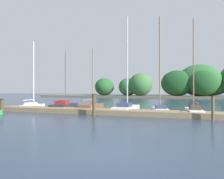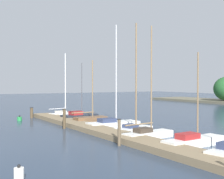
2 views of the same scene
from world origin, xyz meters
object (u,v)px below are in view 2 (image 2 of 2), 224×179
object	(u,v)px
sailboat_6	(195,140)
channel_buoy_0	(19,175)
sailboat_4	(135,126)
mooring_piling_2	(119,132)
sailboat_2	(92,119)
sailboat_0	(64,113)
sailboat_1	(80,116)
sailboat_3	(114,123)
mooring_piling_1	(64,119)
mooring_piling_0	(32,113)
channel_buoy_1	(20,119)
sailboat_5	(149,133)

from	to	relation	value
sailboat_6	channel_buoy_0	size ratio (longest dim) A/B	8.13
sailboat_4	mooring_piling_2	bearing A→B (deg)	-149.01
sailboat_2	sailboat_4	bearing A→B (deg)	-84.64
sailboat_0	sailboat_4	bearing A→B (deg)	-101.39
sailboat_1	sailboat_4	xyz separation A→B (m)	(8.52, 0.13, 0.11)
sailboat_3	sailboat_0	bearing A→B (deg)	92.92
sailboat_1	sailboat_3	world-z (taller)	sailboat_3
sailboat_0	mooring_piling_1	bearing A→B (deg)	-125.62
sailboat_4	sailboat_2	bearing A→B (deg)	81.04
sailboat_1	channel_buoy_0	distance (m)	18.16
sailboat_3	sailboat_1	bearing A→B (deg)	91.88
sailboat_3	sailboat_4	bearing A→B (deg)	-88.16
sailboat_0	mooring_piling_0	distance (m)	3.28
sailboat_0	sailboat_1	size ratio (longest dim) A/B	1.21
sailboat_1	mooring_piling_2	world-z (taller)	sailboat_1
mooring_piling_2	sailboat_6	bearing A→B (deg)	58.08
sailboat_1	mooring_piling_1	bearing A→B (deg)	-134.58
sailboat_0	sailboat_6	distance (m)	17.48
sailboat_3	sailboat_2	bearing A→B (deg)	99.01
channel_buoy_0	sailboat_1	bearing A→B (deg)	147.86
sailboat_6	mooring_piling_2	xyz separation A→B (m)	(-2.19, -3.51, 0.44)
sailboat_2	sailboat_6	size ratio (longest dim) A/B	1.05
sailboat_1	sailboat_6	size ratio (longest dim) A/B	1.04
sailboat_0	channel_buoy_1	size ratio (longest dim) A/B	13.26
sailboat_0	mooring_piling_0	bearing A→B (deg)	159.57
sailboat_6	mooring_piling_0	size ratio (longest dim) A/B	4.92
mooring_piling_1	sailboat_6	bearing A→B (deg)	20.34
channel_buoy_1	mooring_piling_0	bearing A→B (deg)	132.66
sailboat_3	sailboat_4	size ratio (longest dim) A/B	1.04
sailboat_0	channel_buoy_1	xyz separation A→B (m)	(1.00, -4.79, -0.16)
mooring_piling_0	mooring_piling_2	size ratio (longest dim) A/B	0.70
sailboat_5	sailboat_6	xyz separation A→B (m)	(3.14, 0.69, -0.05)
sailboat_1	mooring_piling_1	distance (m)	5.63
sailboat_1	mooring_piling_2	bearing A→B (deg)	-112.42
sailboat_4	sailboat_5	world-z (taller)	sailboat_4
sailboat_2	mooring_piling_0	xyz separation A→B (m)	(-6.65, -3.14, 0.17)
sailboat_6	channel_buoy_1	bearing A→B (deg)	103.07
sailboat_1	mooring_piling_1	xyz separation A→B (m)	(4.43, -3.45, 0.43)
sailboat_2	sailboat_5	distance (m)	8.11
mooring_piling_0	mooring_piling_1	xyz separation A→B (m)	(8.19, 0.02, 0.23)
sailboat_6	mooring_piling_1	bearing A→B (deg)	106.02
sailboat_3	mooring_piling_0	bearing A→B (deg)	111.36
mooring_piling_1	mooring_piling_2	xyz separation A→B (m)	(7.52, 0.09, -0.01)
sailboat_4	sailboat_5	xyz separation A→B (m)	(2.48, -0.67, -0.08)
sailboat_0	sailboat_6	world-z (taller)	sailboat_0
sailboat_2	sailboat_3	world-z (taller)	sailboat_3
sailboat_0	sailboat_6	size ratio (longest dim) A/B	1.26
sailboat_6	mooring_piling_2	bearing A→B (deg)	143.76
mooring_piling_2	sailboat_1	bearing A→B (deg)	164.30
sailboat_4	sailboat_6	size ratio (longest dim) A/B	1.49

